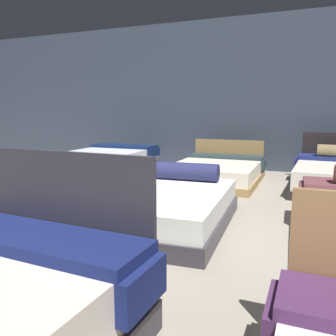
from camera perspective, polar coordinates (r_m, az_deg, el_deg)
The scene contains 6 objects.
ground_plane at distance 4.17m, azimuth -2.58°, elevation -10.10°, with size 18.00×18.00×0.02m, color gray.
showroom_back_wall at distance 8.47m, azimuth 11.00°, elevation 11.68°, with size 18.00×0.06×3.50m, color #333D4C.
bed_3 at distance 5.61m, azimuth -23.48°, elevation -3.51°, with size 1.70×2.17×0.63m.
bed_4 at distance 4.27m, azimuth -0.92°, elevation -6.28°, with size 1.66×2.13×0.68m.
bed_6 at distance 7.77m, azimuth -9.23°, elevation 1.05°, with size 1.57×1.92×0.59m.
bed_7 at distance 6.89m, azimuth 8.10°, elevation -0.57°, with size 1.65×2.12×0.75m.
Camera 1 is at (1.64, -3.57, 1.37)m, focal length 37.15 mm.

